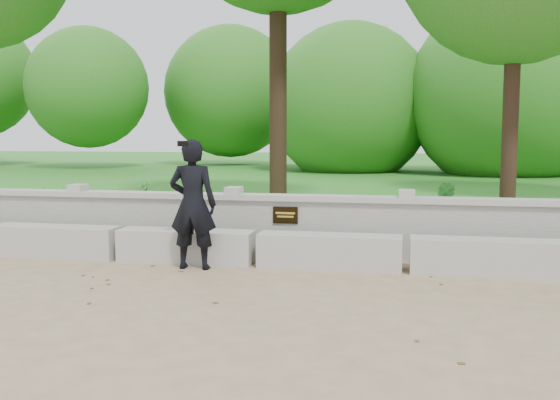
{
  "coord_description": "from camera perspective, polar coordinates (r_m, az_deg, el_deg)",
  "views": [
    {
      "loc": [
        1.94,
        -6.23,
        1.77
      ],
      "look_at": [
        0.38,
        1.66,
        0.92
      ],
      "focal_mm": 40.0,
      "sensor_mm": 36.0,
      "label": 1
    }
  ],
  "objects": [
    {
      "name": "shrub_d",
      "position": [
        11.94,
        -12.24,
        0.19
      ],
      "size": [
        0.5,
        0.49,
        0.67
      ],
      "primitive_type": "imported",
      "rotation": [
        0.0,
        0.0,
        5.65
      ],
      "color": "#2F7929",
      "rests_on": "lawn"
    },
    {
      "name": "shrub_a",
      "position": [
        11.81,
        -20.87,
        -0.35
      ],
      "size": [
        0.35,
        0.29,
        0.58
      ],
      "primitive_type": "imported",
      "rotation": [
        0.0,
        0.0,
        0.29
      ],
      "color": "#2F7929",
      "rests_on": "lawn"
    },
    {
      "name": "concrete_bench",
      "position": [
        8.5,
        -2.2,
        -4.46
      ],
      "size": [
        11.9,
        0.45,
        0.45
      ],
      "color": "beige",
      "rests_on": "ground"
    },
    {
      "name": "shrub_c",
      "position": [
        9.78,
        21.75,
        -1.71
      ],
      "size": [
        0.66,
        0.65,
        0.55
      ],
      "primitive_type": "imported",
      "rotation": [
        0.0,
        0.0,
        3.85
      ],
      "color": "#2F7929",
      "rests_on": "lawn"
    },
    {
      "name": "shrub_b",
      "position": [
        11.33,
        15.05,
        -0.17
      ],
      "size": [
        0.48,
        0.46,
        0.68
      ],
      "primitive_type": "imported",
      "rotation": [
        0.0,
        0.0,
        2.51
      ],
      "color": "#2F7929",
      "rests_on": "lawn"
    },
    {
      "name": "ground",
      "position": [
        6.76,
        -5.97,
        -9.19
      ],
      "size": [
        80.0,
        80.0,
        0.0
      ],
      "primitive_type": "plane",
      "color": "tan",
      "rests_on": "ground"
    },
    {
      "name": "parapet_wall",
      "position": [
        9.13,
        -1.19,
        -2.2
      ],
      "size": [
        12.5,
        0.35,
        0.9
      ],
      "color": "#B1AFA7",
      "rests_on": "ground"
    },
    {
      "name": "lawn",
      "position": [
        20.39,
        5.69,
        1.36
      ],
      "size": [
        40.0,
        22.0,
        0.25
      ],
      "primitive_type": "cube",
      "color": "#266E20",
      "rests_on": "ground"
    },
    {
      "name": "man_main",
      "position": [
        8.25,
        -7.98,
        -0.4
      ],
      "size": [
        0.65,
        0.58,
        1.71
      ],
      "color": "black",
      "rests_on": "ground"
    }
  ]
}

